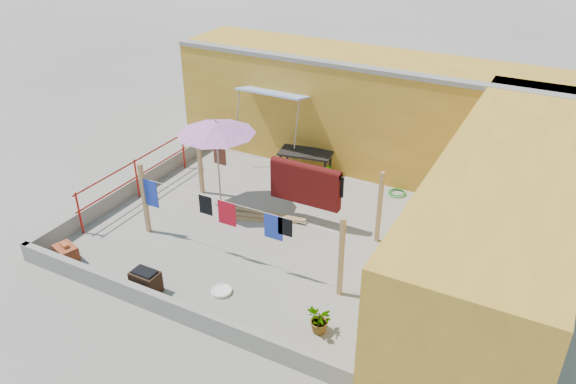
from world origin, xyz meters
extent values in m
plane|color=#9E998E|center=(0.00, 0.00, 0.00)|extent=(80.00, 80.00, 0.00)
cube|color=gold|center=(0.50, 4.70, 1.60)|extent=(11.00, 2.40, 3.20)
cube|color=gray|center=(0.50, 3.65, 3.15)|extent=(11.00, 0.35, 0.12)
cube|color=#2D51B2|center=(-1.60, 3.15, 2.25)|extent=(2.00, 0.79, 0.22)
cylinder|color=gray|center=(-2.55, 2.78, 1.60)|extent=(0.03, 0.30, 1.28)
cylinder|color=gray|center=(-0.65, 2.78, 1.60)|extent=(0.03, 0.30, 1.28)
cube|color=gold|center=(5.20, 0.00, 1.60)|extent=(2.40, 9.00, 3.20)
cube|color=gray|center=(0.00, -3.58, 0.22)|extent=(8.30, 0.16, 0.44)
cube|color=gray|center=(-4.08, 0.00, 0.22)|extent=(0.16, 7.30, 0.44)
cylinder|color=#A31810|center=(-3.85, -2.20, 0.55)|extent=(0.05, 0.05, 1.10)
cylinder|color=#A31810|center=(-3.85, -0.20, 0.55)|extent=(0.05, 0.05, 1.10)
cylinder|color=#A31810|center=(-3.85, 1.80, 0.55)|extent=(0.05, 0.05, 1.10)
cylinder|color=#A31810|center=(-3.85, -0.20, 1.05)|extent=(0.04, 4.20, 0.04)
cylinder|color=#A31810|center=(-3.85, -0.20, 0.60)|extent=(0.04, 4.20, 0.04)
cube|color=tan|center=(-2.50, -1.40, 0.90)|extent=(0.09, 0.09, 1.80)
cube|color=tan|center=(2.50, -1.40, 0.90)|extent=(0.09, 0.09, 1.80)
cube|color=tan|center=(2.50, 0.80, 0.90)|extent=(0.09, 0.09, 1.80)
cube|color=tan|center=(-2.50, 0.80, 0.90)|extent=(0.09, 0.09, 1.80)
cylinder|color=silver|center=(0.00, -1.40, 1.45)|extent=(5.00, 0.01, 0.01)
cylinder|color=silver|center=(0.00, 0.80, 1.45)|extent=(5.00, 0.01, 0.01)
cube|color=#440B0B|center=(0.61, 0.80, 1.01)|extent=(1.81, 0.22, 0.98)
cube|color=black|center=(1.43, 0.80, 1.18)|extent=(0.34, 0.02, 0.53)
cube|color=brown|center=(-1.85, 0.80, 1.22)|extent=(0.36, 0.02, 0.45)
cube|color=#2138B3|center=(-2.30, -1.40, 1.11)|extent=(0.42, 0.02, 0.69)
cube|color=black|center=(-0.73, -1.40, 1.22)|extent=(0.33, 0.02, 0.46)
cube|color=#B70E20|center=(-0.18, -1.40, 1.16)|extent=(0.44, 0.02, 0.57)
cube|color=#2138B3|center=(0.97, -1.40, 1.16)|extent=(0.43, 0.02, 0.58)
cube|color=black|center=(1.24, -1.40, 1.24)|extent=(0.33, 0.02, 0.41)
cylinder|color=gray|center=(-1.73, 0.54, 0.03)|extent=(0.35, 0.35, 0.06)
cylinder|color=gray|center=(-1.73, 0.54, 1.13)|extent=(0.04, 0.04, 2.26)
cone|color=#D974C1|center=(-1.73, 0.54, 2.14)|extent=(2.38, 2.38, 0.31)
cylinder|color=gray|center=(-1.73, 0.54, 2.32)|extent=(0.04, 0.04, 0.10)
cube|color=black|center=(-0.51, 3.09, 0.67)|extent=(1.60, 0.99, 0.06)
cube|color=black|center=(-1.11, 2.69, 0.33)|extent=(0.06, 0.06, 0.65)
cube|color=black|center=(-1.21, 3.27, 0.33)|extent=(0.06, 0.06, 0.65)
cube|color=black|center=(0.18, 2.91, 0.33)|extent=(0.06, 0.06, 0.65)
cube|color=black|center=(0.08, 3.50, 0.33)|extent=(0.06, 0.06, 0.65)
cube|color=#A14C25|center=(-3.30, -3.20, 0.19)|extent=(0.62, 0.52, 0.38)
cube|color=#B7572B|center=(-3.30, -3.20, 0.42)|extent=(0.26, 0.18, 0.08)
cube|color=tan|center=(-0.42, 0.27, 0.02)|extent=(1.85, 0.82, 0.04)
cube|color=tan|center=(-0.34, 0.39, 0.06)|extent=(1.89, 0.66, 0.04)
cube|color=tan|center=(-0.26, 0.51, 0.11)|extent=(1.93, 0.40, 0.04)
cube|color=black|center=(-1.02, -3.20, 0.24)|extent=(0.58, 0.39, 0.48)
cube|color=black|center=(-1.02, -3.20, 0.50)|extent=(0.48, 0.29, 0.04)
cylinder|color=white|center=(0.35, -2.51, 0.03)|extent=(0.41, 0.41, 0.05)
torus|color=white|center=(0.35, -2.51, 0.05)|extent=(0.44, 0.44, 0.04)
cylinder|color=white|center=(3.42, 1.43, 0.15)|extent=(0.22, 0.22, 0.31)
cylinder|color=white|center=(3.42, 1.43, 0.33)|extent=(0.06, 0.06, 0.05)
cylinder|color=white|center=(3.48, 0.21, 0.14)|extent=(0.21, 0.21, 0.28)
cylinder|color=white|center=(3.48, 0.21, 0.30)|extent=(0.06, 0.06, 0.05)
torus|color=#1B7B22|center=(2.21, 3.20, 0.02)|extent=(0.49, 0.49, 0.03)
torus|color=#1B7B22|center=(2.21, 3.20, 0.06)|extent=(0.42, 0.42, 0.03)
imported|color=#1D601B|center=(0.15, 2.62, 0.35)|extent=(0.84, 0.84, 0.71)
imported|color=#1D601B|center=(3.30, 3.14, 0.35)|extent=(0.49, 0.49, 0.70)
imported|color=#1D601B|center=(3.70, 0.83, 0.43)|extent=(0.48, 0.36, 0.85)
imported|color=#1D601B|center=(3.70, 0.39, 0.40)|extent=(0.47, 0.52, 0.80)
imported|color=#1D601B|center=(2.63, -2.61, 0.29)|extent=(0.68, 0.68, 0.58)
camera|label=1|loc=(5.83, -9.88, 7.40)|focal=35.00mm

